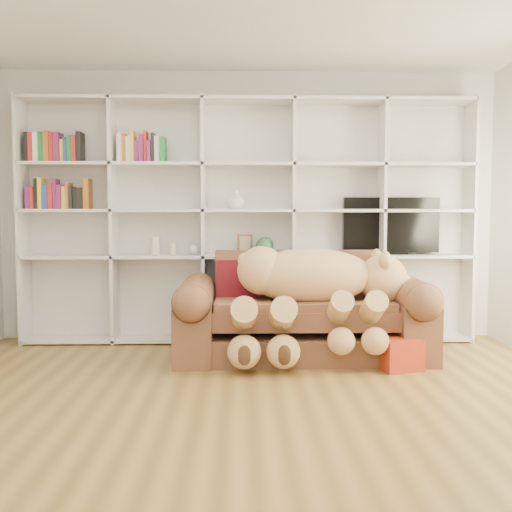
{
  "coord_description": "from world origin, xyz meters",
  "views": [
    {
      "loc": [
        -0.07,
        -3.33,
        1.25
      ],
      "look_at": [
        0.06,
        1.63,
        0.9
      ],
      "focal_mm": 40.0,
      "sensor_mm": 36.0,
      "label": 1
    }
  ],
  "objects_px": {
    "gift_box": "(398,353)",
    "tv": "(391,226)",
    "teddy_bear": "(312,287)",
    "sofa": "(302,317)"
  },
  "relations": [
    {
      "from": "sofa",
      "to": "gift_box",
      "type": "distance_m",
      "value": 0.9
    },
    {
      "from": "teddy_bear",
      "to": "gift_box",
      "type": "height_order",
      "value": "teddy_bear"
    },
    {
      "from": "gift_box",
      "to": "tv",
      "type": "xyz_separation_m",
      "value": [
        0.22,
        1.13,
        1.02
      ]
    },
    {
      "from": "tv",
      "to": "gift_box",
      "type": "bearing_deg",
      "value": -100.9
    },
    {
      "from": "teddy_bear",
      "to": "tv",
      "type": "relative_size",
      "value": 1.69
    },
    {
      "from": "teddy_bear",
      "to": "tv",
      "type": "height_order",
      "value": "tv"
    },
    {
      "from": "teddy_bear",
      "to": "tv",
      "type": "distance_m",
      "value": 1.34
    },
    {
      "from": "teddy_bear",
      "to": "gift_box",
      "type": "bearing_deg",
      "value": -28.14
    },
    {
      "from": "sofa",
      "to": "teddy_bear",
      "type": "distance_m",
      "value": 0.35
    },
    {
      "from": "gift_box",
      "to": "tv",
      "type": "height_order",
      "value": "tv"
    }
  ]
}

